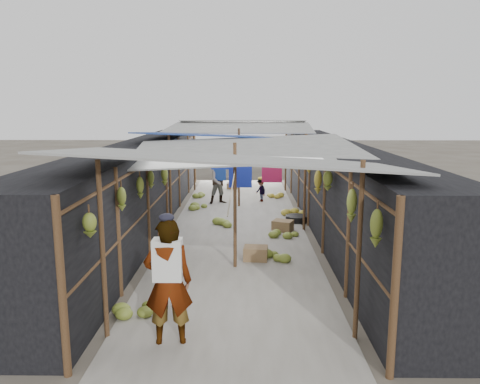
{
  "coord_description": "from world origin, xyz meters",
  "views": [
    {
      "loc": [
        0.21,
        -6.29,
        3.31
      ],
      "look_at": [
        0.08,
        4.91,
        1.25
      ],
      "focal_mm": 35.0,
      "sensor_mm": 36.0,
      "label": 1
    }
  ],
  "objects_px": {
    "black_basin": "(297,219)",
    "vendor_seated": "(261,190)",
    "shopper_blue": "(220,181)",
    "crate_near": "(283,226)",
    "vendor_elderly": "(168,282)"
  },
  "relations": [
    {
      "from": "vendor_elderly",
      "to": "vendor_seated",
      "type": "bearing_deg",
      "value": -107.07
    },
    {
      "from": "vendor_elderly",
      "to": "shopper_blue",
      "type": "distance_m",
      "value": 9.64
    },
    {
      "from": "vendor_elderly",
      "to": "vendor_seated",
      "type": "distance_m",
      "value": 10.07
    },
    {
      "from": "black_basin",
      "to": "vendor_seated",
      "type": "xyz_separation_m",
      "value": [
        -0.95,
        2.87,
        0.32
      ]
    },
    {
      "from": "shopper_blue",
      "to": "black_basin",
      "type": "bearing_deg",
      "value": -67.87
    },
    {
      "from": "crate_near",
      "to": "vendor_seated",
      "type": "xyz_separation_m",
      "value": [
        -0.46,
        3.9,
        0.26
      ]
    },
    {
      "from": "crate_near",
      "to": "shopper_blue",
      "type": "height_order",
      "value": "shopper_blue"
    },
    {
      "from": "black_basin",
      "to": "shopper_blue",
      "type": "bearing_deg",
      "value": 132.38
    },
    {
      "from": "vendor_elderly",
      "to": "shopper_blue",
      "type": "height_order",
      "value": "vendor_elderly"
    },
    {
      "from": "crate_near",
      "to": "shopper_blue",
      "type": "xyz_separation_m",
      "value": [
        -1.86,
        3.61,
        0.64
      ]
    },
    {
      "from": "black_basin",
      "to": "vendor_elderly",
      "type": "distance_m",
      "value": 7.55
    },
    {
      "from": "shopper_blue",
      "to": "vendor_seated",
      "type": "height_order",
      "value": "shopper_blue"
    },
    {
      "from": "crate_near",
      "to": "shopper_blue",
      "type": "bearing_deg",
      "value": 140.82
    },
    {
      "from": "crate_near",
      "to": "vendor_elderly",
      "type": "bearing_deg",
      "value": -85.47
    },
    {
      "from": "vendor_seated",
      "to": "vendor_elderly",
      "type": "bearing_deg",
      "value": -37.34
    }
  ]
}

